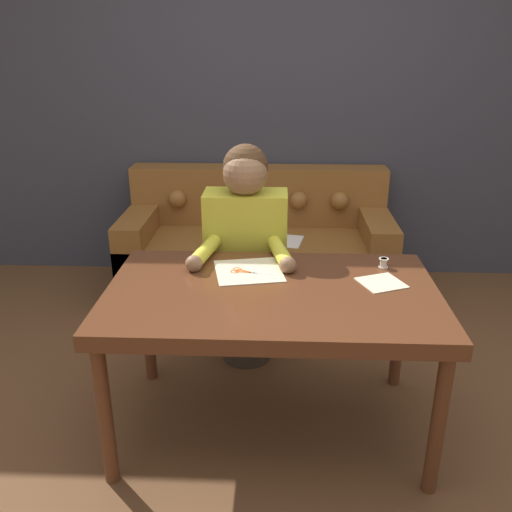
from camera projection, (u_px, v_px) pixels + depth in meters
ground_plane at (280, 424)px, 2.61m from camera, size 16.00×16.00×0.00m
wall_back at (284, 102)px, 3.90m from camera, size 8.00×0.06×2.60m
dining_table at (272, 304)px, 2.36m from camera, size 1.43×0.86×0.72m
couch at (257, 249)px, 3.90m from camera, size 1.85×0.80×0.86m
person at (246, 253)px, 2.91m from camera, size 0.51×0.60×1.23m
pattern_paper_main at (249, 271)px, 2.51m from camera, size 0.35×0.35×0.00m
pattern_paper_offcut at (381, 283)px, 2.38m from camera, size 0.23×0.23×0.00m
scissors at (246, 272)px, 2.49m from camera, size 0.22×0.12×0.01m
thread_spool at (383, 263)px, 2.54m from camera, size 0.04×0.04×0.05m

